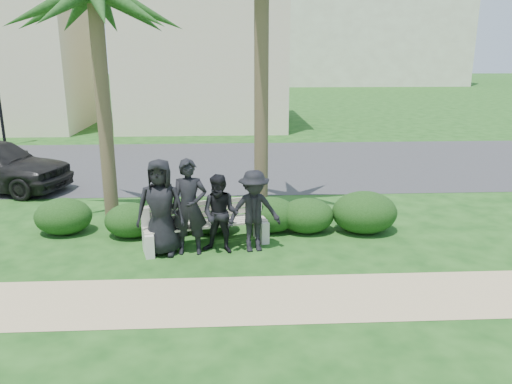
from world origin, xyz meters
TOP-DOWN VIEW (x-y plane):
  - ground at (0.00, 0.00)m, footprint 160.00×160.00m
  - footpath at (0.00, -1.80)m, footprint 30.00×1.60m
  - asphalt_street at (0.00, 8.00)m, footprint 160.00×8.00m
  - stucco_bldg_right at (-1.00, 18.00)m, footprint 8.40×8.40m
  - park_bench at (-0.21, 0.47)m, footprint 2.60×1.21m
  - man_a at (-1.04, 0.13)m, footprint 0.93×0.63m
  - man_b at (-0.50, 0.13)m, footprint 0.67×0.44m
  - man_c at (0.08, 0.15)m, footprint 0.88×0.77m
  - man_d at (0.72, 0.19)m, footprint 1.12×0.77m
  - hedge_a at (-3.29, 1.39)m, footprint 1.20×0.99m
  - hedge_b at (-1.81, 1.14)m, footprint 1.11×0.91m
  - hedge_c at (-1.06, 1.32)m, footprint 1.18×0.97m
  - hedge_d at (-0.18, 1.30)m, footprint 1.17×0.96m
  - hedge_e at (1.90, 1.21)m, footprint 1.16×0.96m
  - hedge_f at (3.14, 1.15)m, footprint 1.39×1.15m
  - hedge_extra at (1.13, 1.30)m, footprint 1.17×0.96m

SIDE VIEW (x-z plane):
  - ground at x=0.00m, z-range 0.00..0.00m
  - footpath at x=0.00m, z-range -0.01..0.01m
  - asphalt_street at x=0.00m, z-range -0.01..0.01m
  - hedge_b at x=-1.81m, z-range 0.00..0.72m
  - hedge_e at x=1.90m, z-range 0.00..0.75m
  - hedge_d at x=-0.18m, z-range 0.00..0.76m
  - hedge_extra at x=1.13m, z-range 0.00..0.76m
  - hedge_c at x=-1.06m, z-range 0.00..0.77m
  - park_bench at x=-0.21m, z-range -0.04..0.82m
  - hedge_a at x=-3.29m, z-range 0.00..0.78m
  - hedge_f at x=3.14m, z-range 0.00..0.91m
  - man_c at x=0.08m, z-range 0.00..1.53m
  - man_d at x=0.72m, z-range 0.00..1.60m
  - man_b at x=-0.50m, z-range 0.00..1.84m
  - man_a at x=-1.04m, z-range 0.00..1.85m
  - stucco_bldg_right at x=-1.00m, z-range 0.01..7.31m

